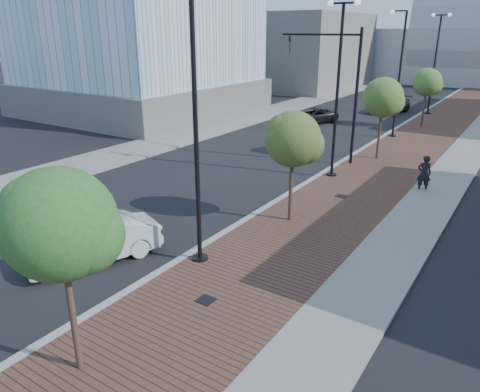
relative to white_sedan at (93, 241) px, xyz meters
The scene contains 21 objects.
sidewalk 32.59m from the white_sedan, 79.13° to the left, with size 7.00×140.00×0.12m, color #4C2D23.
curb 32.11m from the white_sedan, 85.28° to the left, with size 0.30×140.00×0.14m, color gray.
west_sidewalk 33.64m from the white_sedan, 107.94° to the left, with size 4.00×140.00×0.12m, color slate.
white_sedan is the anchor object (origin of this frame).
dark_car_mid 28.32m from the white_sedan, 98.97° to the left, with size 2.15×4.67×1.30m, color black.
dark_car_far 37.22m from the white_sedan, 90.45° to the left, with size 2.18×5.36×1.55m, color black.
pedestrian 16.45m from the white_sedan, 60.51° to the left, with size 0.70×0.46×1.92m, color black.
streetlight_1 5.15m from the white_sedan, 32.55° to the left, with size 1.44×0.56×9.21m.
streetlight_2 14.93m from the white_sedan, 76.96° to the left, with size 1.72×0.56×9.28m.
streetlight_3 26.43m from the white_sedan, 83.14° to the left, with size 1.44×0.56×9.21m.
streetlight_4 38.35m from the white_sedan, 85.12° to the left, with size 1.72×0.56×9.28m.
traffic_mast 17.67m from the white_sedan, 82.16° to the left, with size 5.09×0.20×8.00m.
tree_0 6.64m from the white_sedan, 42.86° to the right, with size 2.56×2.54×5.20m.
tree_1 8.72m from the white_sedan, 58.59° to the left, with size 2.38×2.32×4.84m.
tree_2 19.76m from the white_sedan, 77.30° to the left, with size 2.48×2.45×5.19m.
tree_3 31.46m from the white_sedan, 82.13° to the left, with size 2.34×2.28×4.96m.
tower_podium 32.13m from the white_sedan, 131.67° to the left, with size 19.00×19.00×3.00m, color #605B57.
convention_center 77.18m from the white_sedan, 89.52° to the left, with size 50.00×30.00×50.00m.
commercial_block_nw 54.98m from the white_sedan, 108.46° to the left, with size 14.00×20.00×10.00m, color #68625E.
utility_cover_1 5.08m from the white_sedan, ahead, with size 0.50×0.50×0.02m, color black.
utility_cover_2 12.11m from the white_sedan, 65.37° to the left, with size 0.50×0.50×0.02m, color black.
Camera 1 is at (9.82, -1.34, 7.88)m, focal length 33.98 mm.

